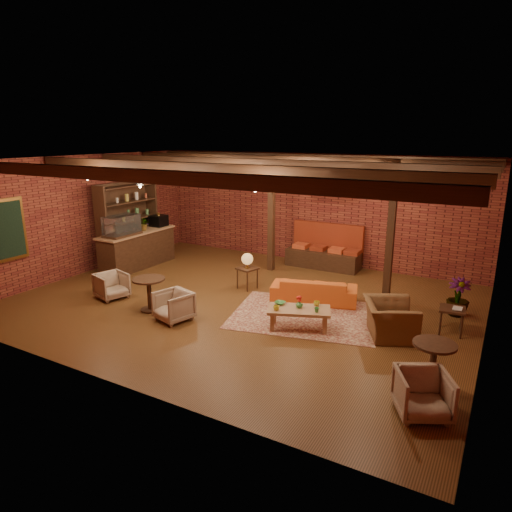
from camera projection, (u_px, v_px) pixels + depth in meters
The scene contains 29 objects.
floor at pixel (242, 302), 10.49m from camera, with size 10.00×10.00×0.00m, color #3C260F.
ceiling at pixel (241, 160), 9.66m from camera, with size 10.00×8.00×0.02m, color black.
wall_back at pixel (311, 209), 13.44m from camera, with size 10.00×0.02×3.20m, color maroon.
wall_front at pixel (101, 285), 6.71m from camera, with size 10.00×0.02×3.20m, color maroon.
wall_left at pixel (85, 215), 12.44m from camera, with size 0.02×8.00×3.20m, color maroon.
wall_right at pixel (494, 265), 7.71m from camera, with size 0.02×8.00×3.20m, color maroon.
ceiling_beams at pixel (241, 166), 9.69m from camera, with size 9.80×6.40×0.22m, color black, non-canonical shape.
ceiling_pipe at pixel (275, 172), 11.10m from camera, with size 0.12×0.12×9.60m, color black.
post_left at pixel (271, 214), 12.55m from camera, with size 0.16×0.16×3.20m, color black.
post_right at pixel (391, 230), 10.44m from camera, with size 0.16×0.16×3.20m, color black.
service_counter at pixel (137, 240), 13.07m from camera, with size 0.80×2.50×1.60m, color black, non-canonical shape.
plant_counter at pixel (144, 225), 13.08m from camera, with size 0.35×0.39×0.30m, color #337F33.
shelving_hutch at pixel (128, 224), 13.24m from camera, with size 0.52×2.00×2.40m, color black, non-canonical shape.
chalkboard_menu at pixel (6, 230), 10.47m from camera, with size 0.08×0.96×1.46m, color black.
banquette at pixel (323, 251), 13.07m from camera, with size 2.10×0.70×1.00m, color maroon, non-canonical shape.
service_sign at pixel (320, 187), 12.21m from camera, with size 0.86×0.06×0.30m, color #E55916.
ceiling_spotlights at pixel (241, 176), 9.75m from camera, with size 6.40×4.40×0.28m, color black, non-canonical shape.
rug at pixel (305, 315), 9.70m from camera, with size 3.01×2.30×0.01m, color maroon.
sofa at pixel (314, 290), 10.43m from camera, with size 1.93×0.76×0.57m, color #CC541C.
coffee_table at pixel (298, 311), 8.98m from camera, with size 1.36×1.02×0.67m.
side_table_lamp at pixel (247, 262), 11.23m from camera, with size 0.53×0.53×0.91m.
round_table_left at pixel (149, 289), 9.86m from camera, with size 0.71×0.71×0.74m.
armchair_a at pixel (112, 284), 10.66m from camera, with size 0.65×0.61×0.67m, color beige.
armchair_b at pixel (173, 305), 9.39m from camera, with size 0.66×0.62×0.68m, color beige.
armchair_right at pixel (390, 313), 8.62m from camera, with size 1.04×0.68×0.91m, color brown.
side_table_book at pixel (452, 310), 8.73m from camera, with size 0.51×0.51×0.54m.
round_table_right at pixel (433, 358), 6.81m from camera, with size 0.64×0.64×0.75m.
armchair_far at pixel (423, 392), 6.20m from camera, with size 0.68×0.64×0.70m, color beige.
plant_tall at pixel (463, 260), 9.41m from camera, with size 1.37×1.37×2.44m, color #4C7F4C.
Camera 1 is at (5.11, -8.43, 3.76)m, focal length 32.00 mm.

